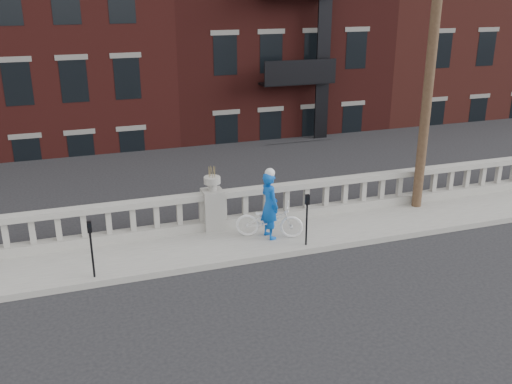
% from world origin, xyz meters
% --- Properties ---
extents(ground, '(120.00, 120.00, 0.00)m').
position_xyz_m(ground, '(0.00, 0.00, 0.00)').
color(ground, black).
rests_on(ground, ground).
extents(sidewalk, '(32.00, 2.20, 0.15)m').
position_xyz_m(sidewalk, '(0.00, 3.00, 0.07)').
color(sidewalk, gray).
rests_on(sidewalk, ground).
extents(balustrade, '(28.00, 0.34, 1.03)m').
position_xyz_m(balustrade, '(0.00, 3.95, 0.64)').
color(balustrade, gray).
rests_on(balustrade, sidewalk).
extents(planter_pedestal, '(0.55, 0.55, 1.76)m').
position_xyz_m(planter_pedestal, '(0.00, 3.95, 0.83)').
color(planter_pedestal, gray).
rests_on(planter_pedestal, sidewalk).
extents(lower_level, '(80.00, 44.00, 20.80)m').
position_xyz_m(lower_level, '(0.56, 23.04, 2.63)').
color(lower_level, '#605E59').
rests_on(lower_level, ground).
extents(utility_pole, '(1.60, 0.28, 10.00)m').
position_xyz_m(utility_pole, '(6.20, 3.60, 5.24)').
color(utility_pole, '#422D1E').
rests_on(utility_pole, sidewalk).
extents(parking_meter_c, '(0.10, 0.09, 1.36)m').
position_xyz_m(parking_meter_c, '(-3.27, 2.15, 1.00)').
color(parking_meter_c, black).
rests_on(parking_meter_c, sidewalk).
extents(parking_meter_d, '(0.10, 0.09, 1.36)m').
position_xyz_m(parking_meter_d, '(1.95, 2.15, 1.00)').
color(parking_meter_d, black).
rests_on(parking_meter_d, sidewalk).
extents(bicycle, '(1.86, 1.28, 0.93)m').
position_xyz_m(bicycle, '(1.25, 2.94, 0.61)').
color(bicycle, white).
rests_on(bicycle, sidewalk).
extents(cyclist, '(0.54, 0.72, 1.78)m').
position_xyz_m(cyclist, '(1.24, 2.91, 1.04)').
color(cyclist, '#0B4CB2').
rests_on(cyclist, sidewalk).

